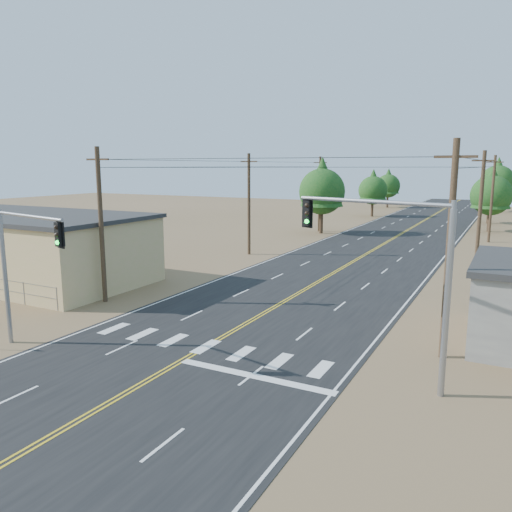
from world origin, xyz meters
The scene contains 17 objects.
ground centered at (0.00, 0.00, 0.00)m, with size 220.00×220.00×0.00m, color olive.
road centered at (0.00, 30.00, 0.01)m, with size 15.00×200.00×0.02m, color black.
building_left centered at (-21.00, 14.00, 2.50)m, with size 20.00×10.00×5.00m, color #D8B27C.
utility_pole_left_near centered at (-10.50, 12.00, 5.12)m, with size 1.80×0.30×10.00m.
utility_pole_left_mid centered at (-10.50, 32.00, 5.12)m, with size 1.80×0.30×10.00m.
utility_pole_left_far centered at (-10.50, 52.00, 5.12)m, with size 1.80×0.30×10.00m.
utility_pole_right_near centered at (10.50, 12.00, 5.12)m, with size 1.80×0.30×10.00m.
utility_pole_right_mid centered at (10.50, 32.00, 5.12)m, with size 1.80×0.30×10.00m.
utility_pole_right_far centered at (10.50, 52.00, 5.12)m, with size 1.80×0.30×10.00m.
signal_mast_left centered at (-7.49, 3.66, 4.60)m, with size 5.69×1.46×6.78m.
signal_mast_right centered at (9.01, 8.31, 5.19)m, with size 6.82×2.04×7.58m.
tree_left_near centered at (-9.56, 50.32, 6.10)m, with size 5.98×5.98×9.97m.
tree_left_mid centered at (-9.29, 75.32, 5.06)m, with size 4.96×4.96×8.27m.
tree_left_far centered at (-11.35, 95.83, 5.06)m, with size 4.96×4.96×8.27m.
tree_right_near centered at (9.99, 62.20, 5.44)m, with size 5.34×5.34×8.89m.
tree_right_mid centered at (9.35, 73.05, 4.56)m, with size 4.48×4.48×7.46m.
tree_right_far centered at (9.51, 94.69, 6.40)m, with size 6.28×6.28×10.46m.
Camera 1 is at (12.99, -11.60, 8.82)m, focal length 35.00 mm.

